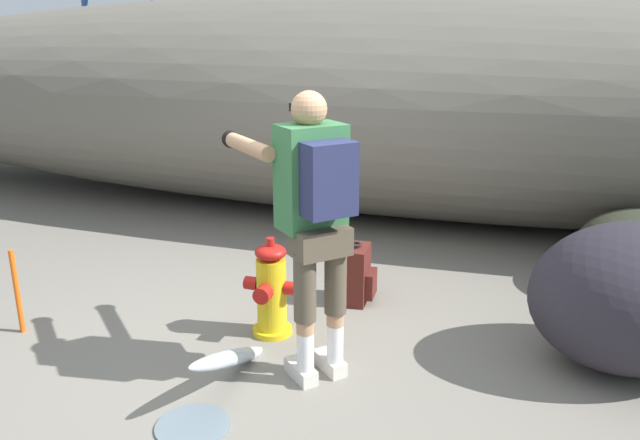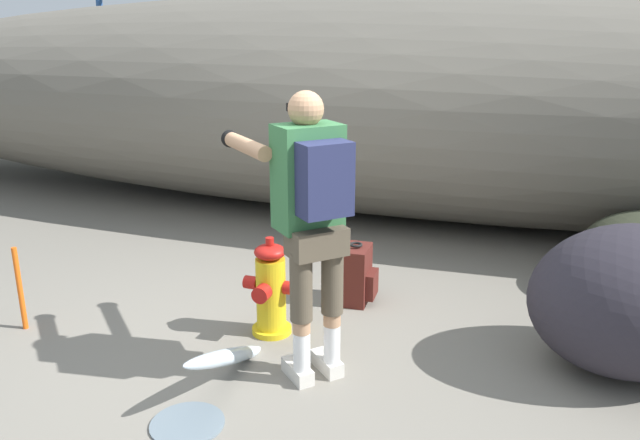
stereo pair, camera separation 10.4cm
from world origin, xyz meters
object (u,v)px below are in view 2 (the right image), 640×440
object	(u,v)px
utility_worker	(309,203)
fire_hydrant	(271,290)
survey_stake	(20,289)
spare_backpack	(356,275)
boulder_mid	(633,301)

from	to	relation	value
utility_worker	fire_hydrant	bearing A→B (deg)	0.40
fire_hydrant	utility_worker	world-z (taller)	utility_worker
fire_hydrant	survey_stake	size ratio (longest dim) A/B	1.15
spare_backpack	boulder_mid	world-z (taller)	boulder_mid
fire_hydrant	survey_stake	xyz separation A→B (m)	(-1.65, -0.51, -0.01)
boulder_mid	survey_stake	world-z (taller)	boulder_mid
fire_hydrant	boulder_mid	bearing A→B (deg)	6.93
utility_worker	survey_stake	world-z (taller)	utility_worker
spare_backpack	survey_stake	size ratio (longest dim) A/B	0.78
fire_hydrant	spare_backpack	size ratio (longest dim) A/B	1.47
utility_worker	spare_backpack	bearing A→B (deg)	-45.99
fire_hydrant	boulder_mid	size ratio (longest dim) A/B	0.56
fire_hydrant	boulder_mid	xyz separation A→B (m)	(2.24, 0.27, 0.15)
fire_hydrant	spare_backpack	bearing A→B (deg)	59.69
spare_backpack	boulder_mid	size ratio (longest dim) A/B	0.38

